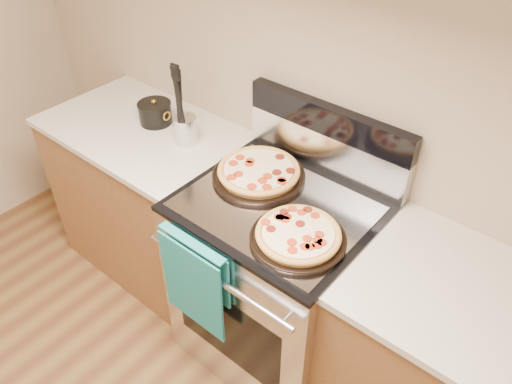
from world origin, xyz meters
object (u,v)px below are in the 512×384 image
Objects in this scene: range_body at (277,282)px; pepperoni_pizza_front at (298,236)px; pepperoni_pizza_back at (259,172)px; utensil_crock at (186,130)px; saucepan at (155,114)px.

pepperoni_pizza_front is (0.18, -0.13, 0.50)m from range_body.
pepperoni_pizza_back reaches higher than pepperoni_pizza_front.
range_body is 2.34× the size of pepperoni_pizza_back.
pepperoni_pizza_front is at bearing -35.84° from range_body.
utensil_crock reaches higher than saucepan.
saucepan is (-0.86, 0.11, 0.51)m from range_body.
pepperoni_pizza_front is 1.07m from saucepan.
saucepan is at bearing 176.59° from pepperoni_pizza_back.
pepperoni_pizza_front is (0.35, -0.20, -0.00)m from pepperoni_pizza_back.
pepperoni_pizza_front is 2.59× the size of utensil_crock.
range_body is at bearing -7.55° from utensil_crock.
range_body is 5.65× the size of saucepan.
utensil_crock reaches higher than range_body.
pepperoni_pizza_back is at bearing -1.43° from utensil_crock.
range_body is at bearing -7.37° from saucepan.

